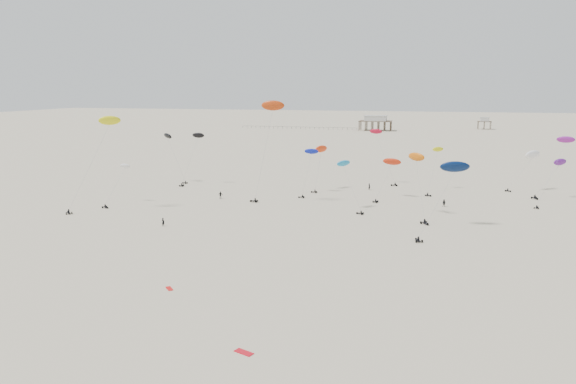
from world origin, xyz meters
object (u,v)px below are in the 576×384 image
(pavilion_main, at_px, (375,124))
(rig_2, at_px, (552,173))
(pavilion_small, at_px, (484,124))
(spectator_0, at_px, (163,226))
(rig_7, at_px, (382,148))

(pavilion_main, relative_size, rig_2, 1.93)
(pavilion_small, bearing_deg, spectator_0, -105.79)
(rig_2, xyz_separation_m, spectator_0, (-82.92, -52.80, -6.56))
(pavilion_main, relative_size, spectator_0, 10.21)
(rig_7, height_order, spectator_0, rig_7)
(pavilion_main, relative_size, rig_7, 1.27)
(pavilion_small, relative_size, rig_7, 0.54)
(pavilion_main, xyz_separation_m, spectator_0, (-14.68, -269.47, -4.22))
(rig_2, xyz_separation_m, rig_7, (-44.53, 10.25, 4.10))
(pavilion_main, distance_m, rig_2, 227.18)
(rig_2, distance_m, spectator_0, 98.52)
(pavilion_main, distance_m, pavilion_small, 76.16)
(rig_2, bearing_deg, pavilion_small, -113.30)
(rig_2, height_order, rig_7, rig_7)
(spectator_0, bearing_deg, pavilion_small, -94.86)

